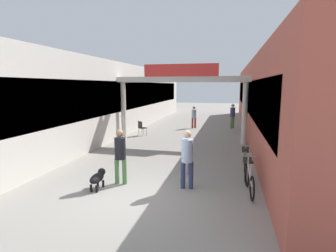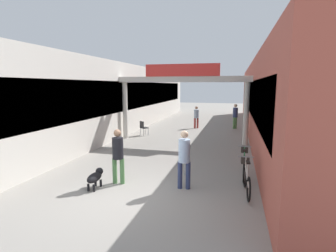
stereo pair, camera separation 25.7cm
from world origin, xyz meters
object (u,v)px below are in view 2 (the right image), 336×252
Objects in this scene: pedestrian_companion at (184,156)px; bicycle_green_second at (244,164)px; pedestrian_carrying_crate at (196,116)px; bicycle_silver_nearest at (246,178)px; cafe_chair_black_nearer at (143,127)px; pedestrian_with_dog at (118,153)px; dog_on_leash at (95,177)px; pedestrian_elderly_walking at (235,115)px; bollard_post_metal at (186,162)px.

bicycle_green_second is (1.75, 1.57, -0.57)m from pedestrian_companion.
pedestrian_companion reaches higher than pedestrian_carrying_crate.
pedestrian_companion is 1.04× the size of bicycle_silver_nearest.
bicycle_silver_nearest is 1.90× the size of cafe_chair_black_nearer.
pedestrian_with_dog is 11.34m from pedestrian_carrying_crate.
pedestrian_with_dog reaches higher than dog_on_leash.
pedestrian_carrying_crate is at bearing 86.21° from pedestrian_with_dog.
bicycle_silver_nearest is 9.41m from cafe_chair_black_nearer.
pedestrian_elderly_walking is (1.38, 11.70, -0.00)m from pedestrian_companion.
pedestrian_with_dog is 0.97m from dog_on_leash.
pedestrian_companion is 1.89× the size of bollard_post_metal.
pedestrian_elderly_walking is 10.16m from bicycle_green_second.
pedestrian_with_dog reaches higher than cafe_chair_black_nearer.
pedestrian_elderly_walking is at bearing 72.27° from dog_on_leash.
bicycle_silver_nearest is at bearing 10.79° from dog_on_leash.
bollard_post_metal is (2.39, 1.80, 0.12)m from dog_on_leash.
bollard_post_metal is (-0.17, 1.17, -0.54)m from pedestrian_companion.
pedestrian_companion is 1.04× the size of bicycle_green_second.
pedestrian_companion is 11.79m from pedestrian_elderly_walking.
pedestrian_with_dog is at bearing -145.96° from bollard_post_metal.
pedestrian_companion is 1.97× the size of cafe_chair_black_nearer.
bicycle_silver_nearest is at bearing 6.20° from pedestrian_companion.
pedestrian_elderly_walking is 1.04× the size of bicycle_green_second.
pedestrian_with_dog is 4.20m from bicycle_green_second.
bicycle_silver_nearest is 1.37m from bicycle_green_second.
bollard_post_metal is (1.14, -10.04, -0.42)m from pedestrian_carrying_crate.
pedestrian_with_dog reaches higher than bicycle_green_second.
pedestrian_elderly_walking reaches higher than bicycle_green_second.
bollard_post_metal is (-1.92, -0.40, 0.04)m from bicycle_green_second.
pedestrian_with_dog is at bearing -106.26° from pedestrian_elderly_walking.
cafe_chair_black_nearer reaches higher than dog_on_leash.
cafe_chair_black_nearer is (-4.04, 7.59, -0.47)m from pedestrian_companion.
bicycle_silver_nearest is at bearing -88.01° from pedestrian_elderly_walking.
pedestrian_with_dog is at bearing -75.61° from cafe_chair_black_nearer.
pedestrian_companion is 2.34× the size of dog_on_leash.
bollard_post_metal is at bearing 34.04° from pedestrian_with_dog.
pedestrian_elderly_walking is at bearing 83.27° from pedestrian_companion.
bicycle_green_second reaches higher than cafe_chair_black_nearer.
pedestrian_elderly_walking is (3.44, 11.81, 0.02)m from pedestrian_with_dog.
dog_on_leash is at bearing -107.73° from pedestrian_elderly_walking.
pedestrian_carrying_crate is 4.54m from cafe_chair_black_nearer.
pedestrian_companion is 1.88m from bicycle_silver_nearest.
cafe_chair_black_nearer is (-5.42, -4.11, -0.47)m from pedestrian_elderly_walking.
pedestrian_carrying_crate is at bearing 96.49° from bollard_post_metal.
dog_on_leash is at bearing -133.55° from pedestrian_with_dog.
pedestrian_elderly_walking is at bearing 37.19° from cafe_chair_black_nearer.
bicycle_silver_nearest is at bearing -51.81° from cafe_chair_black_nearer.
bollard_post_metal is at bearing -58.96° from cafe_chair_black_nearer.
pedestrian_companion is 1.30m from bollard_post_metal.
bicycle_silver_nearest is at bearing -74.30° from pedestrian_carrying_crate.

